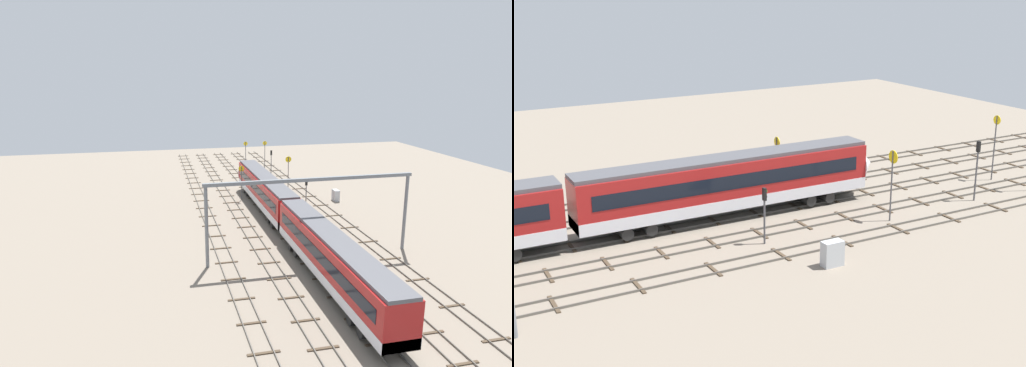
{
  "view_description": "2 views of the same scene",
  "coord_description": "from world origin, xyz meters",
  "views": [
    {
      "loc": [
        -62.1,
        15.25,
        19.01
      ],
      "look_at": [
        5.06,
        -0.4,
        2.01
      ],
      "focal_mm": 31.23,
      "sensor_mm": 36.0,
      "label": 1
    },
    {
      "loc": [
        -24.86,
        -46.56,
        18.39
      ],
      "look_at": [
        0.68,
        -1.29,
        2.68
      ],
      "focal_mm": 49.3,
      "sensor_mm": 36.0,
      "label": 2
    }
  ],
  "objects": [
    {
      "name": "speed_sign_near_foreground",
      "position": [
        8.21,
        -6.73,
        3.68
      ],
      "size": [
        0.14,
        1.01,
        5.58
      ],
      "color": "#4C4C51",
      "rests_on": "ground"
    },
    {
      "name": "relay_cabinet",
      "position": [
        -0.54,
        -11.71,
        0.85
      ],
      "size": [
        1.44,
        0.78,
        1.71
      ],
      "color": "#B2B7BC",
      "rests_on": "ground"
    },
    {
      "name": "speed_sign_mid_trackside",
      "position": [
        23.41,
        -2.56,
        3.76
      ],
      "size": [
        0.14,
        0.83,
        6.03
      ],
      "color": "#4C4C51",
      "rests_on": "ground"
    },
    {
      "name": "speed_sign_far_trackside",
      "position": [
        3.35,
        2.3,
        3.44
      ],
      "size": [
        0.14,
        0.89,
        5.36
      ],
      "color": "#4C4C51",
      "rests_on": "ground"
    },
    {
      "name": "track_second_near",
      "position": [
        0.0,
        -4.26,
        0.07
      ],
      "size": [
        90.96,
        2.4,
        0.16
      ],
      "color": "#59544C",
      "rests_on": "ground"
    },
    {
      "name": "track_near_foreground",
      "position": [
        -0.0,
        -8.52,
        0.07
      ],
      "size": [
        90.96,
        2.4,
        0.16
      ],
      "color": "#59544C",
      "rests_on": "ground"
    },
    {
      "name": "track_with_train",
      "position": [
        -0.0,
        0.0,
        0.07
      ],
      "size": [
        90.96,
        2.4,
        0.16
      ],
      "color": "#59544C",
      "rests_on": "ground"
    },
    {
      "name": "signal_light_trackside_departure",
      "position": [
        -2.5,
        -6.18,
        2.72
      ],
      "size": [
        0.31,
        0.32,
        4.12
      ],
      "color": "#4C4C51",
      "rests_on": "ground"
    },
    {
      "name": "speed_sign_distant_end",
      "position": [
        23.73,
        -6.57,
        3.74
      ],
      "size": [
        0.14,
        0.85,
        5.95
      ],
      "color": "#4C4C51",
      "rests_on": "ground"
    },
    {
      "name": "train",
      "position": [
        -14.06,
        0.0,
        2.66
      ],
      "size": [
        50.4,
        3.24,
        4.8
      ],
      "color": "maroon",
      "rests_on": "ground"
    },
    {
      "name": "ground_plane",
      "position": [
        0.0,
        0.0,
        0.0
      ],
      "size": [
        106.96,
        106.96,
        0.0
      ],
      "primitive_type": "plane",
      "color": "gray"
    },
    {
      "name": "track_second_far",
      "position": [
        0.0,
        4.26,
        0.07
      ],
      "size": [
        90.96,
        2.4,
        0.16
      ],
      "color": "#59544C",
      "rests_on": "ground"
    },
    {
      "name": "signal_light_trackside_approach",
      "position": [
        17.54,
        -6.25,
        3.3
      ],
      "size": [
        0.31,
        0.32,
        5.1
      ],
      "color": "#4C4C51",
      "rests_on": "ground"
    },
    {
      "name": "overhead_gantry",
      "position": [
        -20.36,
        -0.37,
        6.76
      ],
      "size": [
        0.4,
        22.45,
        8.71
      ],
      "color": "slate",
      "rests_on": "ground"
    },
    {
      "name": "track_far_background",
      "position": [
        0.0,
        8.52,
        0.07
      ],
      "size": [
        90.96,
        2.4,
        0.16
      ],
      "color": "#59544C",
      "rests_on": "ground"
    }
  ]
}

